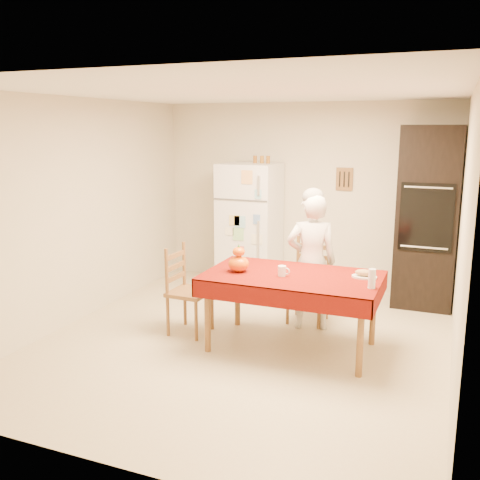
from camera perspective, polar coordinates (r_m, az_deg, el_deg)
The scene contains 17 objects.
floor at distance 5.63m, azimuth 0.38°, elevation -10.77°, with size 4.50×4.50×0.00m, color #C1AE8B.
room_shell at distance 5.22m, azimuth 0.42°, elevation 5.88°, with size 4.02×4.52×2.51m.
refrigerator at distance 7.30m, azimuth 1.04°, elevation 1.51°, with size 0.75×0.74×1.70m.
oven_cabinet at distance 6.85m, azimuth 19.35°, elevation 2.26°, with size 0.70×0.62×2.20m.
dining_table at distance 5.28m, azimuth 5.60°, elevation -4.42°, with size 1.70×1.00×0.76m.
chair_far at distance 6.12m, azimuth 7.46°, elevation -3.95°, with size 0.43×0.41×0.95m.
chair_left at distance 5.75m, azimuth -5.93°, elevation -4.96°, with size 0.42×0.44×0.95m.
seated_woman at distance 5.82m, azimuth 7.62°, elevation -2.35°, with size 0.54×0.36×1.49m, color silver.
coffee_mug at distance 5.19m, azimuth 4.50°, elevation -3.30°, with size 0.08×0.08×0.10m, color white.
pumpkin_lower at distance 5.32m, azimuth -0.14°, elevation -2.56°, with size 0.21×0.21×0.16m, color #CB4504.
pumpkin_upper at distance 5.29m, azimuth -0.14°, elevation -1.26°, with size 0.12×0.12×0.09m, color #E73B05.
wine_glass at distance 4.92m, azimuth 13.89°, elevation -4.01°, with size 0.07×0.07×0.18m, color silver.
bread_plate at distance 5.26m, azimuth 13.12°, elevation -3.85°, with size 0.24×0.24×0.02m, color silver.
bread_loaf at distance 5.25m, azimuth 13.14°, elevation -3.42°, with size 0.18×0.10×0.06m, color #956A49.
spice_jar_left at distance 7.22m, azimuth 1.61°, elevation 8.59°, with size 0.05×0.05×0.10m, color brown.
spice_jar_mid at distance 7.18m, azimuth 2.35°, elevation 8.57°, with size 0.05×0.05×0.10m, color #99631B.
spice_jar_right at distance 7.16m, azimuth 3.02°, elevation 8.55°, with size 0.05×0.05×0.10m, color #90591A.
Camera 1 is at (1.90, -4.83, 2.18)m, focal length 40.00 mm.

